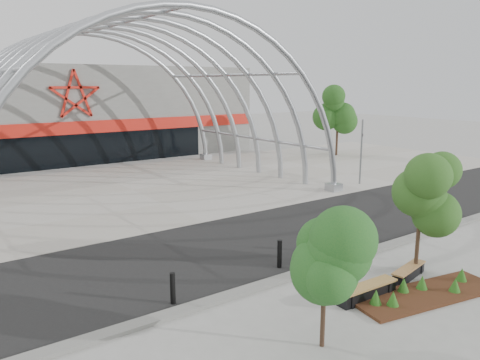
{
  "coord_description": "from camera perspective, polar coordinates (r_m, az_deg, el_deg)",
  "views": [
    {
      "loc": [
        -11.09,
        -11.41,
        6.54
      ],
      "look_at": [
        0.0,
        4.0,
        2.6
      ],
      "focal_mm": 35.0,
      "sensor_mm": 36.0,
      "label": 1
    }
  ],
  "objects": [
    {
      "name": "ground",
      "position": [
        17.2,
        7.94,
        -10.74
      ],
      "size": [
        140.0,
        140.0,
        0.0
      ],
      "primitive_type": "plane",
      "color": "gray",
      "rests_on": "ground"
    },
    {
      "name": "road",
      "position": [
        19.7,
        0.86,
        -7.64
      ],
      "size": [
        140.0,
        7.0,
        0.02
      ],
      "primitive_type": "cube",
      "color": "black",
      "rests_on": "ground"
    },
    {
      "name": "forecourt",
      "position": [
        29.83,
        -13.01,
        -1.21
      ],
      "size": [
        60.0,
        17.0,
        0.04
      ],
      "primitive_type": "cube",
      "color": "#AAA498",
      "rests_on": "ground"
    },
    {
      "name": "kerb",
      "position": [
        17.02,
        8.54,
        -10.8
      ],
      "size": [
        60.0,
        0.5,
        0.12
      ],
      "primitive_type": "cube",
      "color": "slate",
      "rests_on": "ground"
    },
    {
      "name": "arena_building",
      "position": [
        46.28,
        -22.02,
        7.73
      ],
      "size": [
        34.0,
        15.24,
        8.0
      ],
      "color": "slate",
      "rests_on": "ground"
    },
    {
      "name": "vault_canopy",
      "position": [
        29.83,
        -13.01,
        -1.21
      ],
      "size": [
        20.8,
        15.8,
        20.36
      ],
      "color": "#A3A7AD",
      "rests_on": "ground"
    },
    {
      "name": "planting_bed",
      "position": [
        16.13,
        21.56,
        -12.57
      ],
      "size": [
        5.3,
        2.48,
        0.54
      ],
      "color": "black",
      "rests_on": "ground"
    },
    {
      "name": "signal_pole",
      "position": [
        31.38,
        14.57,
        3.45
      ],
      "size": [
        0.12,
        0.6,
        4.27
      ],
      "color": "gray",
      "rests_on": "ground"
    },
    {
      "name": "street_tree_0",
      "position": [
        11.6,
        10.42,
        -7.56
      ],
      "size": [
        1.68,
        1.68,
        3.82
      ],
      "color": "black",
      "rests_on": "ground"
    },
    {
      "name": "street_tree_1",
      "position": [
        16.89,
        21.25,
        -1.57
      ],
      "size": [
        1.7,
        1.7,
        4.02
      ],
      "color": "#2F2014",
      "rests_on": "ground"
    },
    {
      "name": "bench_0",
      "position": [
        15.32,
        15.2,
        -13.03
      ],
      "size": [
        2.27,
        0.59,
        0.47
      ],
      "color": "black",
      "rests_on": "ground"
    },
    {
      "name": "bench_1",
      "position": [
        17.27,
        19.87,
        -10.57
      ],
      "size": [
        1.94,
        0.79,
        0.4
      ],
      "color": "black",
      "rests_on": "ground"
    },
    {
      "name": "bollard_0",
      "position": [
        14.53,
        -8.2,
        -12.97
      ],
      "size": [
        0.16,
        0.16,
        1.0
      ],
      "primitive_type": "cylinder",
      "color": "black",
      "rests_on": "ground"
    },
    {
      "name": "bollard_1",
      "position": [
        17.04,
        4.84,
        -8.99
      ],
      "size": [
        0.17,
        0.17,
        1.05
      ],
      "primitive_type": "cylinder",
      "color": "black",
      "rests_on": "ground"
    },
    {
      "name": "bollard_2",
      "position": [
        16.93,
        9.38,
        -9.25
      ],
      "size": [
        0.17,
        0.17,
        1.05
      ],
      "primitive_type": "cylinder",
      "color": "black",
      "rests_on": "ground"
    },
    {
      "name": "bollard_3",
      "position": [
        17.83,
        10.35,
        -8.34
      ],
      "size": [
        0.15,
        0.15,
        0.96
      ],
      "primitive_type": "cylinder",
      "color": "black",
      "rests_on": "ground"
    },
    {
      "name": "bollard_4",
      "position": [
        18.77,
        13.5,
        -7.27
      ],
      "size": [
        0.17,
        0.17,
        1.08
      ],
      "primitive_type": "cylinder",
      "color": "black",
      "rests_on": "ground"
    },
    {
      "name": "bg_tree_1",
      "position": [
        43.59,
        11.88,
        8.47
      ],
      "size": [
        2.7,
        2.7,
        5.91
      ],
      "color": "black",
      "rests_on": "ground"
    }
  ]
}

